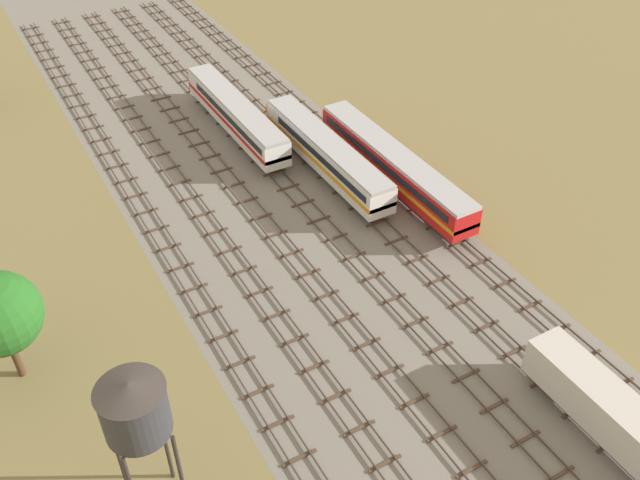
# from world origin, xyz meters

# --- Properties ---
(ground_plane) EXTENTS (480.00, 480.00, 0.00)m
(ground_plane) POSITION_xyz_m (0.00, 56.00, 0.00)
(ground_plane) COLOR olive
(ballast_bed) EXTENTS (26.21, 176.00, 0.01)m
(ballast_bed) POSITION_xyz_m (0.00, 56.00, 0.00)
(ballast_bed) COLOR gray
(ballast_bed) RESTS_ON ground
(track_far_left) EXTENTS (2.40, 126.00, 0.29)m
(track_far_left) POSITION_xyz_m (-11.11, 57.00, 0.14)
(track_far_left) COLOR #47382D
(track_far_left) RESTS_ON ground
(track_left) EXTENTS (2.40, 126.00, 0.29)m
(track_left) POSITION_xyz_m (-6.66, 57.00, 0.14)
(track_left) COLOR #47382D
(track_left) RESTS_ON ground
(track_centre_left) EXTENTS (2.40, 126.00, 0.29)m
(track_centre_left) POSITION_xyz_m (-2.22, 57.00, 0.14)
(track_centre_left) COLOR #47382D
(track_centre_left) RESTS_ON ground
(track_centre) EXTENTS (2.40, 126.00, 0.29)m
(track_centre) POSITION_xyz_m (2.22, 57.00, 0.14)
(track_centre) COLOR #47382D
(track_centre) RESTS_ON ground
(track_centre_right) EXTENTS (2.40, 126.00, 0.29)m
(track_centre_right) POSITION_xyz_m (6.66, 57.00, 0.14)
(track_centre_right) COLOR #47382D
(track_centre_right) RESTS_ON ground
(track_right) EXTENTS (2.40, 126.00, 0.29)m
(track_right) POSITION_xyz_m (11.11, 57.00, 0.14)
(track_right) COLOR #47382D
(track_right) RESTS_ON ground
(freight_boxcar_centre_right_nearest) EXTENTS (2.87, 14.00, 3.60)m
(freight_boxcar_centre_right_nearest) POSITION_xyz_m (6.67, 28.54, 2.45)
(freight_boxcar_centre_right_nearest) COLOR beige
(freight_boxcar_centre_right_nearest) RESTS_ON ground
(passenger_coach_right_near) EXTENTS (2.96, 22.00, 3.80)m
(passenger_coach_right_near) POSITION_xyz_m (11.11, 59.66, 2.61)
(passenger_coach_right_near) COLOR red
(passenger_coach_right_near) RESTS_ON ground
(diesel_railcar_centre_right_mid) EXTENTS (2.96, 20.50, 3.80)m
(diesel_railcar_centre_right_mid) POSITION_xyz_m (6.66, 64.73, 2.60)
(diesel_railcar_centre_right_mid) COLOR white
(diesel_railcar_centre_right_mid) RESTS_ON ground
(diesel_railcar_centre_midfar) EXTENTS (2.96, 20.50, 3.80)m
(diesel_railcar_centre_midfar) POSITION_xyz_m (2.22, 76.31, 2.60)
(diesel_railcar_centre_midfar) COLOR white
(diesel_railcar_centre_midfar) RESTS_ON ground
(water_tower) EXTENTS (3.72, 3.72, 10.99)m
(water_tower) POSITION_xyz_m (-19.77, 38.96, 8.98)
(water_tower) COLOR #2D2826
(water_tower) RESTS_ON ground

